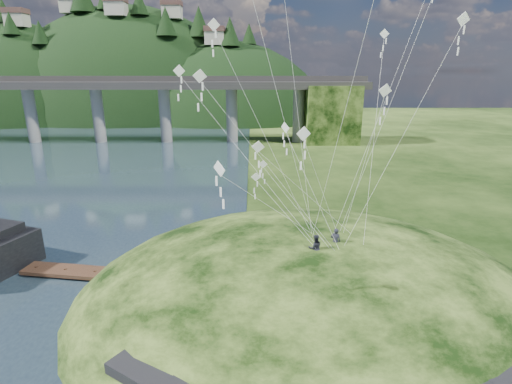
{
  "coord_description": "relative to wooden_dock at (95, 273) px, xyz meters",
  "views": [
    {
      "loc": [
        3.71,
        -23.96,
        16.11
      ],
      "look_at": [
        4.0,
        6.0,
        7.0
      ],
      "focal_mm": 28.0,
      "sensor_mm": 36.0,
      "label": 1
    }
  ],
  "objects": [
    {
      "name": "kite_swarm",
      "position": [
        15.46,
        -3.8,
        16.26
      ],
      "size": [
        18.2,
        17.14,
        20.85
      ],
      "color": "white",
      "rests_on": "ground"
    },
    {
      "name": "ground",
      "position": [
        9.11,
        -5.23,
        -0.38
      ],
      "size": [
        320.0,
        320.0,
        0.0
      ],
      "primitive_type": "plane",
      "color": "black",
      "rests_on": "ground"
    },
    {
      "name": "far_ridge",
      "position": [
        -34.47,
        116.94,
        -7.82
      ],
      "size": [
        153.0,
        70.0,
        94.5
      ],
      "color": "black",
      "rests_on": "ground"
    },
    {
      "name": "bridge",
      "position": [
        -17.35,
        64.83,
        9.32
      ],
      "size": [
        160.0,
        11.0,
        15.0
      ],
      "color": "#2D2B2B",
      "rests_on": "ground"
    },
    {
      "name": "kite_flyers",
      "position": [
        17.45,
        -4.87,
        5.51
      ],
      "size": [
        2.43,
        1.74,
        1.91
      ],
      "color": "#23242F",
      "rests_on": "ground"
    },
    {
      "name": "wooden_dock",
      "position": [
        0.0,
        0.0,
        0.0
      ],
      "size": [
        12.31,
        3.78,
        0.87
      ],
      "color": "#341F15",
      "rests_on": "ground"
    },
    {
      "name": "grass_hill",
      "position": [
        17.11,
        -3.23,
        -1.88
      ],
      "size": [
        36.0,
        32.0,
        13.0
      ],
      "color": "black",
      "rests_on": "ground"
    }
  ]
}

